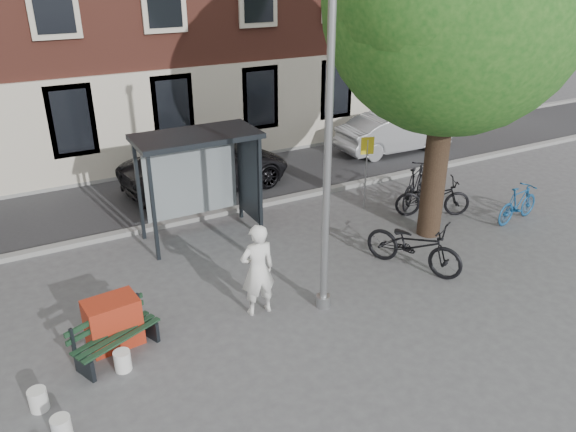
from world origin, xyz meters
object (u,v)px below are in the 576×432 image
at_px(bike_b, 518,204).
at_px(bike_c, 414,245).
at_px(painter, 258,270).
at_px(car_dark, 207,166).
at_px(car_silver, 394,132).
at_px(bench, 115,337).
at_px(bike_d, 415,185).
at_px(red_stand, 113,322).
at_px(bike_a, 433,197).
at_px(lamppost, 327,174).
at_px(bus_shelter, 212,159).
at_px(notice_sign, 367,157).

relative_size(bike_b, bike_c, 0.73).
relative_size(painter, car_dark, 0.38).
bearing_deg(car_silver, bench, 121.97).
distance_m(bike_b, bike_d, 2.68).
distance_m(bench, bike_d, 9.22).
relative_size(painter, bike_d, 0.99).
xyz_separation_m(painter, bike_b, (7.70, 0.53, -0.45)).
bearing_deg(car_silver, red_stand, 120.82).
bearing_deg(bike_b, bike_a, 43.60).
xyz_separation_m(bike_b, bike_d, (-1.60, 2.16, 0.08)).
height_order(lamppost, red_stand, lamppost).
relative_size(bus_shelter, bike_c, 1.29).
height_order(bike_d, car_dark, car_dark).
bearing_deg(car_silver, bike_a, 153.62).
bearing_deg(painter, bike_d, -154.25).
bearing_deg(lamppost, bus_shelter, 98.43).
xyz_separation_m(bike_a, car_silver, (2.53, 4.85, 0.16)).
xyz_separation_m(bike_a, car_dark, (-4.52, 4.63, 0.17)).
xyz_separation_m(bike_a, red_stand, (-8.66, -1.53, -0.07)).
distance_m(bus_shelter, notice_sign, 4.15).
height_order(bench, bike_c, bike_c).
distance_m(bus_shelter, car_silver, 8.58).
bearing_deg(lamppost, car_silver, 44.28).
height_order(bike_b, red_stand, bike_b).
bearing_deg(car_silver, lamppost, 135.42).
xyz_separation_m(bike_a, bike_d, (0.11, 0.83, 0.05)).
bearing_deg(red_stand, bench, -98.28).
height_order(bike_c, notice_sign, notice_sign).
bearing_deg(car_dark, lamppost, 170.46).
bearing_deg(bench, lamppost, -29.76).
bearing_deg(bike_c, red_stand, 149.60).
bearing_deg(bike_a, notice_sign, 73.98).
bearing_deg(painter, car_silver, -139.84).
bearing_deg(car_dark, bike_a, -142.96).
bearing_deg(bike_d, red_stand, 74.22).
bearing_deg(painter, bike_b, -174.07).
height_order(painter, bike_d, painter).
distance_m(bike_b, car_silver, 6.23).
relative_size(lamppost, car_dark, 1.23).
bearing_deg(lamppost, red_stand, 168.84).
relative_size(lamppost, bench, 3.79).
bearing_deg(notice_sign, bike_c, -89.38).
bearing_deg(painter, red_stand, -5.05).
height_order(bike_b, bike_c, bike_c).
distance_m(bike_b, bike_c, 4.04).
relative_size(bus_shelter, bike_b, 1.75).
bearing_deg(bike_b, notice_sign, 41.50).
distance_m(bike_c, bike_d, 3.68).
distance_m(bench, bike_b, 10.43).
height_order(bus_shelter, painter, bus_shelter).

